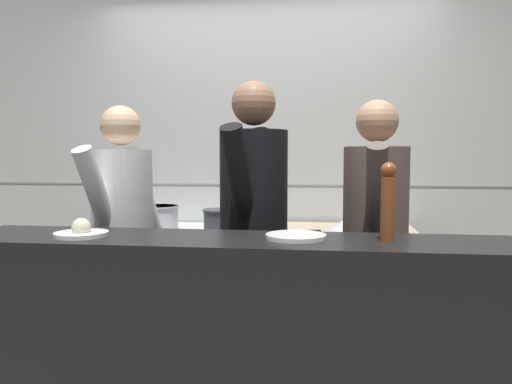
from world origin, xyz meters
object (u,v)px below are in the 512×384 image
object	(u,v)px
chef_head_cook	(123,238)
chef_line	(375,241)
chef_sous	(254,229)
chefs_knife	(326,232)
stock_pot	(160,217)
plated_dish_main	(81,232)
plated_dish_appetiser	(296,236)
mixing_bowl_steel	(348,223)
oven_range	(190,292)
pepper_mill	(388,200)
sauce_pot	(221,219)

from	to	relation	value
chef_head_cook	chef_line	distance (m)	1.37
chef_head_cook	chef_sous	world-z (taller)	chef_sous
chefs_knife	chef_sous	bearing A→B (deg)	-126.60
chefs_knife	chef_head_cook	xyz separation A→B (m)	(-1.12, -0.52, 0.02)
stock_pot	plated_dish_main	distance (m)	1.22
plated_dish_appetiser	chef_head_cook	distance (m)	1.12
stock_pot	chef_line	size ratio (longest dim) A/B	0.16
mixing_bowl_steel	chef_line	world-z (taller)	chef_line
oven_range	pepper_mill	size ratio (longest dim) A/B	2.95
mixing_bowl_steel	plated_dish_appetiser	distance (m)	1.26
pepper_mill	chef_line	distance (m)	0.65
stock_pot	chef_sous	xyz separation A→B (m)	(0.72, -0.62, 0.02)
chefs_knife	chef_sous	world-z (taller)	chef_sous
plated_dish_main	chef_head_cook	bearing A→B (deg)	96.15
chefs_knife	plated_dish_appetiser	bearing A→B (deg)	-97.40
stock_pot	chef_line	bearing A→B (deg)	-22.80
chefs_knife	plated_dish_main	world-z (taller)	plated_dish_main
plated_dish_appetiser	chef_sous	size ratio (longest dim) A/B	0.14
mixing_bowl_steel	chef_head_cook	distance (m)	1.44
chefs_knife	pepper_mill	bearing A→B (deg)	-77.57
mixing_bowl_steel	chef_line	bearing A→B (deg)	-80.72
plated_dish_appetiser	chef_line	distance (m)	0.70
plated_dish_appetiser	pepper_mill	distance (m)	0.40
stock_pot	mixing_bowl_steel	bearing A→B (deg)	3.31
mixing_bowl_steel	pepper_mill	size ratio (longest dim) A/B	0.73
oven_range	plated_dish_appetiser	size ratio (longest dim) A/B	3.71
stock_pot	chef_head_cook	size ratio (longest dim) A/B	0.16
sauce_pot	plated_dish_main	distance (m)	1.31
sauce_pot	plated_dish_main	size ratio (longest dim) A/B	1.08
sauce_pot	chef_sous	world-z (taller)	chef_sous
stock_pot	chefs_knife	size ratio (longest dim) A/B	0.72
chefs_knife	chef_line	xyz separation A→B (m)	(0.25, -0.47, 0.03)
plated_dish_appetiser	chef_sous	world-z (taller)	chef_sous
chef_sous	chef_line	distance (m)	0.64
plated_dish_main	stock_pot	bearing A→B (deg)	92.73
oven_range	mixing_bowl_steel	distance (m)	1.18
oven_range	chefs_knife	size ratio (longest dim) A/B	2.63
oven_range	plated_dish_appetiser	distance (m)	1.56
mixing_bowl_steel	chef_head_cook	world-z (taller)	chef_head_cook
chef_line	plated_dish_appetiser	bearing A→B (deg)	-118.24
plated_dish_main	mixing_bowl_steel	bearing A→B (deg)	47.10
chef_line	chef_sous	bearing A→B (deg)	-170.17
plated_dish_appetiser	pepper_mill	size ratio (longest dim) A/B	0.80
plated_dish_appetiser	stock_pot	bearing A→B (deg)	130.28
stock_pot	plated_dish_main	size ratio (longest dim) A/B	1.12
oven_range	mixing_bowl_steel	xyz separation A→B (m)	(1.07, 0.02, 0.50)
stock_pot	chef_head_cook	xyz separation A→B (m)	(-0.01, -0.62, -0.04)
sauce_pot	pepper_mill	world-z (taller)	pepper_mill
sauce_pot	chef_head_cook	xyz separation A→B (m)	(-0.42, -0.66, -0.03)
oven_range	sauce_pot	xyz separation A→B (m)	(0.22, -0.01, 0.51)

